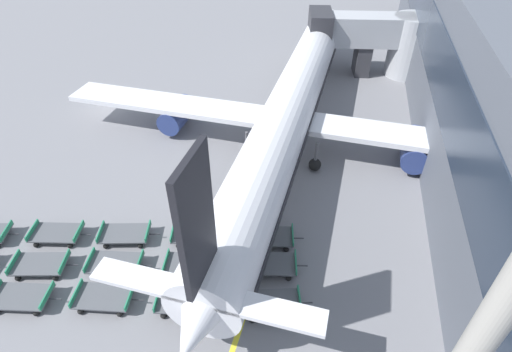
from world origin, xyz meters
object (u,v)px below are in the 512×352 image
Objects in this scene: baggage_dolly_row_near_col_c at (104,297)px; baggage_dolly_row_mid_b_col_b at (57,233)px; baggage_dolly_row_near_col_b at (22,297)px; baggage_dolly_row_mid_b_col_d at (197,234)px; baggage_dolly_row_mid_a_col_b at (40,265)px; baggage_dolly_row_near_col_d at (186,301)px; baggage_dolly_row_mid_a_col_e at (270,264)px; baggage_dolly_row_mid_b_col_e at (269,237)px; baggage_dolly_row_near_col_e at (272,304)px; baggage_dolly_row_mid_b_col_c at (125,234)px; baggage_dolly_row_mid_a_col_c at (115,264)px; airplane at (291,107)px; baggage_dolly_row_mid_a_col_d at (191,265)px; apron_light_mast at (512,292)px.

baggage_dolly_row_near_col_c and baggage_dolly_row_mid_b_col_b have the same top height.
baggage_dolly_row_near_col_b and baggage_dolly_row_mid_b_col_d have the same top height.
baggage_dolly_row_mid_b_col_d is (8.48, 4.55, 0.00)m from baggage_dolly_row_mid_a_col_b.
baggage_dolly_row_near_col_d is (4.59, 0.80, 0.00)m from baggage_dolly_row_near_col_c.
baggage_dolly_row_mid_b_col_b is at bearing -177.54° from baggage_dolly_row_mid_a_col_e.
baggage_dolly_row_mid_b_col_d is at bearing 59.06° from baggage_dolly_row_near_col_c.
baggage_dolly_row_near_col_d is 6.82m from baggage_dolly_row_mid_b_col_e.
baggage_dolly_row_near_col_e is 1.00× the size of baggage_dolly_row_mid_a_col_b.
baggage_dolly_row_mid_b_col_e is at bearing 30.84° from baggage_dolly_row_near_col_b.
baggage_dolly_row_mid_b_col_c is 1.00× the size of baggage_dolly_row_mid_b_col_d.
airplane is at bearing 63.83° from baggage_dolly_row_mid_a_col_c.
baggage_dolly_row_mid_a_col_b is at bearing -157.97° from baggage_dolly_row_mid_b_col_e.
baggage_dolly_row_mid_a_col_e is (9.27, 2.06, 0.00)m from baggage_dolly_row_mid_a_col_c.
baggage_dolly_row_mid_b_col_e is at bearing 11.24° from baggage_dolly_row_mid_b_col_c.
baggage_dolly_row_mid_a_col_b is 1.00× the size of baggage_dolly_row_mid_b_col_e.
baggage_dolly_row_mid_b_col_b is at bearing 145.95° from baggage_dolly_row_near_col_c.
baggage_dolly_row_near_col_b is 1.00× the size of baggage_dolly_row_mid_a_col_d.
baggage_dolly_row_near_col_e and baggage_dolly_row_mid_a_col_b have the same top height.
baggage_dolly_row_near_col_d is at bearing 9.86° from baggage_dolly_row_near_col_c.
baggage_dolly_row_near_col_d and baggage_dolly_row_mid_b_col_e have the same top height.
baggage_dolly_row_near_col_b is 1.00× the size of baggage_dolly_row_near_col_d.
apron_light_mast is at bearing -62.18° from baggage_dolly_row_mid_b_col_e.
apron_light_mast reaches higher than baggage_dolly_row_near_col_e.
apron_light_mast reaches higher than baggage_dolly_row_near_col_c.
baggage_dolly_row_mid_a_col_c is 22.05m from apron_light_mast.
baggage_dolly_row_mid_a_col_b is at bearing 177.30° from baggage_dolly_row_near_col_d.
baggage_dolly_row_mid_a_col_b is at bearing -166.29° from baggage_dolly_row_mid_a_col_c.
baggage_dolly_row_mid_b_col_d is 0.16× the size of apron_light_mast.
apron_light_mast is at bearing -73.74° from airplane.
baggage_dolly_row_mid_a_col_d is 2.61m from baggage_dolly_row_mid_b_col_d.
baggage_dolly_row_near_col_e is (13.89, 2.74, 0.00)m from baggage_dolly_row_near_col_b.
baggage_dolly_row_near_col_c and baggage_dolly_row_mid_a_col_e have the same top height.
baggage_dolly_row_mid_a_col_d is at bearing 38.81° from baggage_dolly_row_near_col_c.
baggage_dolly_row_mid_a_col_d is at bearing 139.42° from apron_light_mast.
baggage_dolly_row_mid_a_col_b is 14.07m from baggage_dolly_row_mid_a_col_e.
baggage_dolly_row_near_col_d is 4.84m from baggage_dolly_row_near_col_e.
baggage_dolly_row_mid_a_col_e is (13.27, 5.42, 0.00)m from baggage_dolly_row_near_col_b.
baggage_dolly_row_near_col_c is 4.65m from baggage_dolly_row_near_col_d.
baggage_dolly_row_near_col_b and baggage_dolly_row_near_col_d have the same top height.
baggage_dolly_row_near_col_c is 1.00× the size of baggage_dolly_row_near_col_e.
airplane reaches higher than baggage_dolly_row_near_col_d.
baggage_dolly_row_mid_b_col_e is (13.77, 2.81, 0.00)m from baggage_dolly_row_mid_b_col_b.
baggage_dolly_row_mid_a_col_b and baggage_dolly_row_mid_b_col_e have the same top height.
baggage_dolly_row_near_col_b is 24.10m from apron_light_mast.
baggage_dolly_row_near_col_e is (9.34, 1.71, 0.00)m from baggage_dolly_row_near_col_c.
baggage_dolly_row_near_col_b is 4.91m from baggage_dolly_row_mid_b_col_b.
baggage_dolly_row_mid_a_col_d is (-3.53, -15.63, -2.95)m from airplane.
baggage_dolly_row_near_col_c is 4.87m from baggage_dolly_row_mid_b_col_c.
baggage_dolly_row_near_col_b is 10.54m from baggage_dolly_row_mid_b_col_d.
baggage_dolly_row_mid_a_col_d is 19.55m from apron_light_mast.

